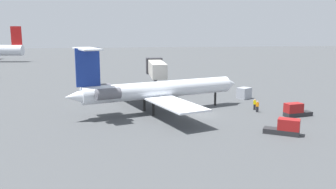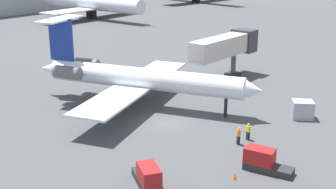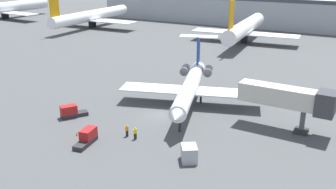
# 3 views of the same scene
# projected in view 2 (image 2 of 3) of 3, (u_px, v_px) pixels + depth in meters

# --- Properties ---
(ground_plane) EXTENTS (400.00, 400.00, 0.10)m
(ground_plane) POSITION_uv_depth(u_px,v_px,m) (167.00, 123.00, 46.73)
(ground_plane) COLOR #424447
(regional_jet) EXTENTS (23.37, 26.81, 9.64)m
(regional_jet) POSITION_uv_depth(u_px,v_px,m) (135.00, 77.00, 51.12)
(regional_jet) COLOR silver
(regional_jet) RESTS_ON ground_plane
(jet_bridge) EXTENTS (12.95, 3.29, 6.41)m
(jet_bridge) POSITION_uv_depth(u_px,v_px,m) (228.00, 46.00, 61.62)
(jet_bridge) COLOR #B7B2A8
(jet_bridge) RESTS_ON ground_plane
(ground_crew_marshaller) EXTENTS (0.42, 0.48, 1.69)m
(ground_crew_marshaller) POSITION_uv_depth(u_px,v_px,m) (248.00, 131.00, 42.33)
(ground_crew_marshaller) COLOR black
(ground_crew_marshaller) RESTS_ON ground_plane
(ground_crew_loader) EXTENTS (0.46, 0.47, 1.69)m
(ground_crew_loader) POSITION_uv_depth(u_px,v_px,m) (238.00, 136.00, 41.36)
(ground_crew_loader) COLOR black
(ground_crew_loader) RESTS_ON ground_plane
(baggage_tug_lead) EXTENTS (2.02, 4.17, 1.90)m
(baggage_tug_lead) POSITION_uv_depth(u_px,v_px,m) (263.00, 161.00, 36.39)
(baggage_tug_lead) COLOR #262628
(baggage_tug_lead) RESTS_ON ground_plane
(baggage_tug_trailing) EXTENTS (3.37, 4.11, 1.90)m
(baggage_tug_trailing) POSITION_uv_depth(u_px,v_px,m) (148.00, 177.00, 33.83)
(baggage_tug_trailing) COLOR #262628
(baggage_tug_trailing) RESTS_ON ground_plane
(cargo_container_uld) EXTENTS (2.72, 2.83, 1.94)m
(cargo_container_uld) POSITION_uv_depth(u_px,v_px,m) (302.00, 110.00, 47.81)
(cargo_container_uld) COLOR #999EA8
(cargo_container_uld) RESTS_ON ground_plane
(traffic_cone_near) EXTENTS (0.36, 0.36, 0.55)m
(traffic_cone_near) POSITION_uv_depth(u_px,v_px,m) (235.00, 176.00, 35.14)
(traffic_cone_near) COLOR orange
(traffic_cone_near) RESTS_ON ground_plane
(parked_airliner_east_mid) EXTENTS (29.15, 34.60, 13.01)m
(parked_airliner_east_mid) POSITION_uv_depth(u_px,v_px,m) (91.00, 3.00, 116.66)
(parked_airliner_east_mid) COLOR silver
(parked_airliner_east_mid) RESTS_ON ground_plane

